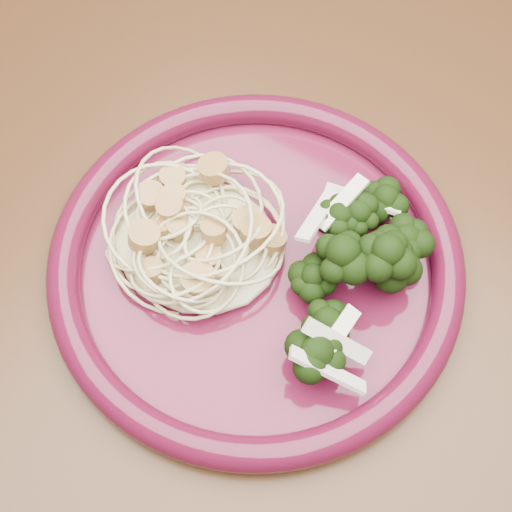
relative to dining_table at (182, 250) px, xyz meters
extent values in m
plane|color=brown|center=(0.00, 0.00, -0.65)|extent=(3.50, 3.50, 0.00)
cube|color=#472814|center=(0.00, 0.00, 0.08)|extent=(1.20, 0.80, 0.04)
cylinder|color=#472814|center=(-0.55, 0.35, -0.30)|extent=(0.06, 0.06, 0.71)
cylinder|color=#500F26|center=(0.09, -0.02, 0.10)|extent=(0.35, 0.35, 0.01)
torus|color=#500F26|center=(0.09, -0.02, 0.11)|extent=(0.36, 0.36, 0.02)
ellipsoid|color=beige|center=(0.05, -0.03, 0.12)|extent=(0.15, 0.14, 0.03)
ellipsoid|color=black|center=(0.15, -0.01, 0.13)|extent=(0.12, 0.16, 0.05)
camera|label=1|loc=(0.22, -0.22, 0.57)|focal=50.00mm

